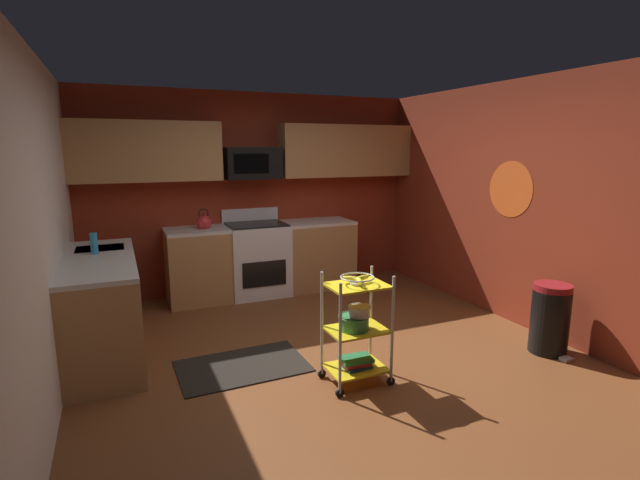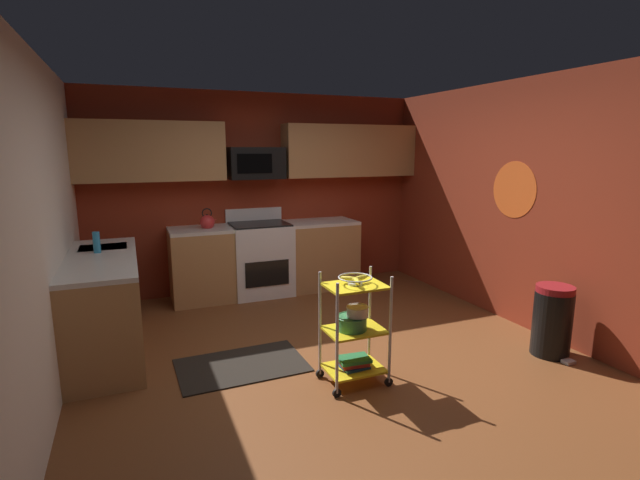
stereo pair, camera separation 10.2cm
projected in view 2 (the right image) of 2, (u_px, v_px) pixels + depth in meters
name	position (u px, v px, depth m)	size (l,w,h in m)	color
floor	(331.00, 358.00, 4.31)	(4.40, 4.80, 0.04)	brown
wall_back	(259.00, 193.00, 6.26)	(4.52, 0.06, 2.60)	maroon
wall_left	(37.00, 234.00, 3.23)	(0.06, 4.80, 2.60)	silver
wall_right	(527.00, 205.00, 4.89)	(0.06, 4.80, 2.60)	maroon
wall_flower_decal	(514.00, 190.00, 4.99)	(0.61, 0.61, 0.00)	#E5591E
counter_run	(211.00, 274.00, 5.36)	(3.42, 2.39, 0.92)	#B27F4C
oven_range	(260.00, 258.00, 6.09)	(0.76, 0.65, 1.10)	white
upper_cabinets	(264.00, 151.00, 5.99)	(4.40, 0.33, 0.70)	#B27F4C
microwave	(256.00, 163.00, 5.95)	(0.70, 0.39, 0.40)	black
rolling_cart	(354.00, 330.00, 3.75)	(0.53, 0.37, 0.91)	silver
fruit_bowl	(355.00, 279.00, 3.67)	(0.27, 0.27, 0.07)	silver
mixing_bowl_large	(352.00, 322.00, 3.73)	(0.25, 0.25, 0.11)	#387F4C
mixing_bowl_small	(357.00, 311.00, 3.70)	(0.18, 0.18, 0.08)	silver
book_stack	(354.00, 362.00, 3.80)	(0.27, 0.20, 0.08)	#1E4C8C
kettle	(207.00, 222.00, 5.74)	(0.21, 0.18, 0.26)	red
dish_soap_bottle	(97.00, 242.00, 4.37)	(0.06, 0.06, 0.20)	#2D8CBF
trash_can	(552.00, 321.00, 4.29)	(0.34, 0.42, 0.66)	black
floor_rug	(242.00, 365.00, 4.11)	(1.10, 0.70, 0.01)	black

